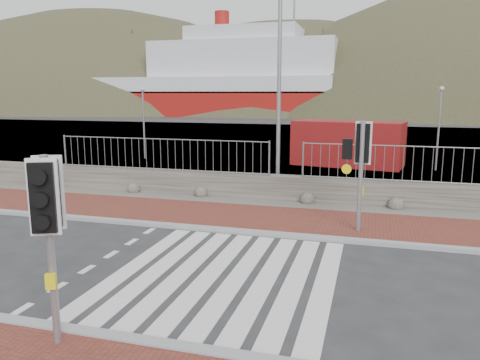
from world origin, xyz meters
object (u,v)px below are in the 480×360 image
(ferry, at_px, (208,83))
(traffic_signal_far, at_px, (360,152))
(traffic_signal_near, at_px, (48,211))
(shipping_container, at_px, (348,143))
(streetlight, at_px, (283,65))

(ferry, height_order, traffic_signal_far, ferry)
(ferry, relative_size, traffic_signal_far, 16.18)
(traffic_signal_near, bearing_deg, ferry, 84.12)
(traffic_signal_far, height_order, shipping_container, traffic_signal_far)
(traffic_signal_near, distance_m, shipping_container, 20.04)
(ferry, height_order, shipping_container, ferry)
(ferry, height_order, streetlight, ferry)
(ferry, xyz_separation_m, streetlight, (24.32, -59.84, -0.58))
(ferry, bearing_deg, streetlight, -67.88)
(traffic_signal_far, relative_size, streetlight, 0.36)
(streetlight, height_order, shipping_container, streetlight)
(shipping_container, bearing_deg, traffic_signal_near, -88.95)
(traffic_signal_near, distance_m, traffic_signal_far, 8.41)
(streetlight, relative_size, shipping_container, 1.51)
(traffic_signal_near, height_order, traffic_signal_far, traffic_signal_far)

